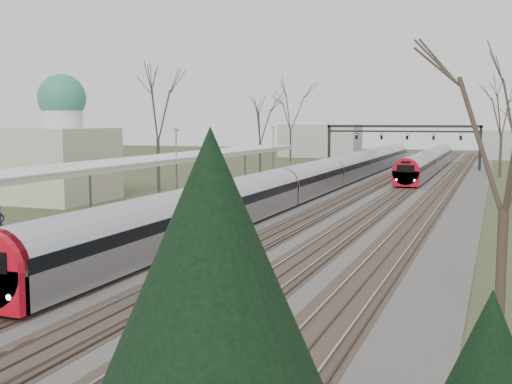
{
  "coord_description": "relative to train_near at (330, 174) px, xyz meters",
  "views": [
    {
      "loc": [
        12.8,
        -4.81,
        6.52
      ],
      "look_at": [
        -1.78,
        33.69,
        2.0
      ],
      "focal_mm": 45.0,
      "sensor_mm": 36.0,
      "label": 1
    }
  ],
  "objects": [
    {
      "name": "dome_building",
      "position": [
        -19.21,
        -17.95,
        2.24
      ],
      "size": [
        10.0,
        8.0,
        10.3
      ],
      "color": "beige",
      "rests_on": "ground"
    },
    {
      "name": "train_near",
      "position": [
        0.0,
        0.0,
        0.0
      ],
      "size": [
        2.62,
        90.21,
        3.05
      ],
      "color": "#A3A5AD",
      "rests_on": "ground"
    },
    {
      "name": "signal_gantry",
      "position": [
        2.79,
        29.04,
        3.43
      ],
      "size": [
        21.0,
        0.59,
        6.08
      ],
      "color": "black",
      "rests_on": "ground"
    },
    {
      "name": "track_bed",
      "position": [
        2.76,
        -0.95,
        -1.42
      ],
      "size": [
        24.0,
        160.0,
        0.22
      ],
      "color": "#474442",
      "rests_on": "ground"
    },
    {
      "name": "canopy",
      "position": [
        -6.55,
        -22.96,
        2.45
      ],
      "size": [
        4.1,
        50.0,
        3.11
      ],
      "color": "slate",
      "rests_on": "platform"
    },
    {
      "name": "tree_west_far",
      "position": [
        -14.5,
        -7.95,
        6.54
      ],
      "size": [
        5.5,
        5.5,
        11.33
      ],
      "color": "#2D231C",
      "rests_on": "ground"
    },
    {
      "name": "train_far",
      "position": [
        7.0,
        24.13,
        0.0
      ],
      "size": [
        2.62,
        45.21,
        3.05
      ],
      "color": "#A3A5AD",
      "rests_on": "ground"
    },
    {
      "name": "platform",
      "position": [
        -6.55,
        -18.45,
        -0.98
      ],
      "size": [
        3.5,
        69.0,
        1.0
      ],
      "primitive_type": "cube",
      "color": "#9E9B93",
      "rests_on": "ground"
    },
    {
      "name": "tree_east_near",
      "position": [
        15.5,
        -40.95,
        5.08
      ],
      "size": [
        4.5,
        4.5,
        9.27
      ],
      "color": "#2D231C",
      "rests_on": "ground"
    }
  ]
}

